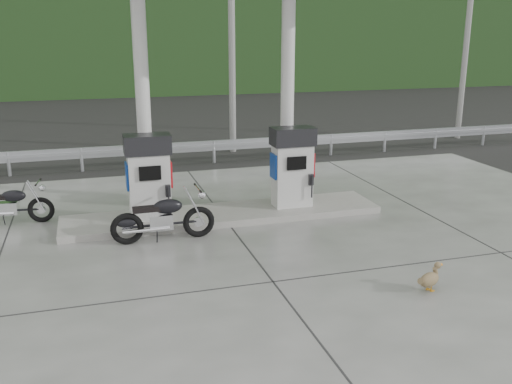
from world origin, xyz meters
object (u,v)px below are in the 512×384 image
object	(u,v)px
gas_pump_left	(149,177)
motorcycle_right	(163,218)
motorcycle_left	(10,206)
duck	(429,280)
gas_pump_right	(292,167)

from	to	relation	value
gas_pump_left	motorcycle_right	bearing A→B (deg)	-82.55
motorcycle_left	duck	size ratio (longest dim) A/B	3.20
gas_pump_right	duck	size ratio (longest dim) A/B	3.42
gas_pump_right	motorcycle_left	size ratio (longest dim) A/B	1.07
gas_pump_left	gas_pump_right	bearing A→B (deg)	0.00
gas_pump_right	gas_pump_left	bearing A→B (deg)	180.00
gas_pump_left	motorcycle_right	world-z (taller)	gas_pump_left
motorcycle_left	motorcycle_right	xyz separation A→B (m)	(3.01, -1.97, 0.06)
gas_pump_right	motorcycle_left	xyz separation A→B (m)	(-6.07, 0.94, -0.65)
motorcycle_right	motorcycle_left	bearing A→B (deg)	146.25
motorcycle_left	gas_pump_left	bearing A→B (deg)	-10.51
gas_pump_right	duck	distance (m)	4.66
gas_pump_left	duck	xyz separation A→B (m)	(3.88, -4.53, -0.86)
motorcycle_left	motorcycle_right	size ratio (longest dim) A/B	0.88
gas_pump_left	motorcycle_left	world-z (taller)	gas_pump_left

